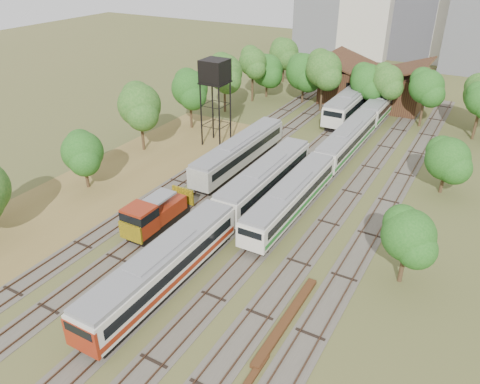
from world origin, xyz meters
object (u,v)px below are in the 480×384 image
Objects in this scene: shunter_locomotive at (153,216)px; railcar_red_set at (222,217)px; railcar_green_set at (347,140)px; water_tower at (215,74)px.

railcar_red_set is at bearing 23.29° from shunter_locomotive.
railcar_green_set is at bearing 80.54° from railcar_red_set.
railcar_green_set is 4.63× the size of water_tower.
shunter_locomotive is at bearing -156.71° from railcar_red_set.
shunter_locomotive is at bearing -110.61° from railcar_green_set.
water_tower reaches higher than railcar_red_set.
railcar_red_set is 4.27× the size of shunter_locomotive.
water_tower is at bearing 106.59° from shunter_locomotive.
shunter_locomotive is 0.72× the size of water_tower.
railcar_green_set is at bearing 18.40° from water_tower.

